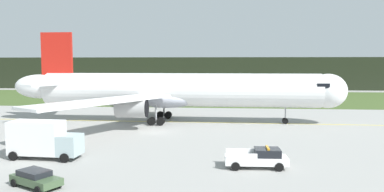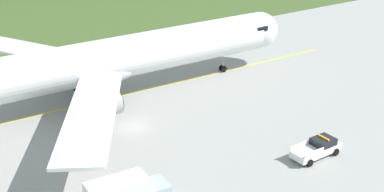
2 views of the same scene
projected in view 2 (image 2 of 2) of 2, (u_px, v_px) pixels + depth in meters
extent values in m
plane|color=gray|center=(131.00, 126.00, 61.12)|extent=(320.00, 320.00, 0.00)
cube|color=#3D5225|center=(7.00, 25.00, 99.51)|extent=(320.00, 45.06, 0.04)
cube|color=yellow|center=(118.00, 96.00, 68.98)|extent=(69.68, 1.16, 0.01)
cylinder|color=silver|center=(116.00, 58.00, 66.92)|extent=(43.61, 5.79, 5.25)
ellipsoid|color=silver|center=(258.00, 30.00, 78.19)|extent=(5.84, 5.32, 5.25)
ellipsoid|color=#ACB0BF|center=(100.00, 72.00, 66.42)|extent=(10.58, 5.65, 2.89)
cube|color=black|center=(252.00, 25.00, 77.20)|extent=(1.86, 5.01, 0.70)
cube|color=silver|center=(22.00, 49.00, 72.33)|extent=(14.66, 21.46, 0.35)
cylinder|color=#A0A0A0|center=(51.00, 63.00, 71.14)|extent=(4.28, 2.77, 2.72)
cylinder|color=black|center=(67.00, 60.00, 72.21)|extent=(0.15, 2.50, 2.50)
cube|color=silver|center=(92.00, 113.00, 53.82)|extent=(15.07, 21.30, 0.35)
cylinder|color=#A0A0A0|center=(101.00, 106.00, 58.66)|extent=(4.28, 2.77, 2.72)
cylinder|color=black|center=(119.00, 101.00, 59.73)|extent=(0.15, 2.50, 2.50)
cylinder|color=gray|center=(223.00, 60.00, 76.46)|extent=(0.20, 0.20, 2.55)
cylinder|color=black|center=(222.00, 68.00, 77.17)|extent=(0.90, 0.23, 0.90)
cylinder|color=black|center=(224.00, 69.00, 76.77)|extent=(0.90, 0.23, 0.90)
cylinder|color=gray|center=(83.00, 79.00, 69.30)|extent=(0.28, 0.28, 2.55)
cylinder|color=black|center=(90.00, 88.00, 69.89)|extent=(1.20, 0.31, 1.20)
cylinder|color=black|center=(88.00, 86.00, 70.43)|extent=(1.20, 0.31, 1.20)
cylinder|color=black|center=(80.00, 90.00, 69.20)|extent=(1.20, 0.31, 1.20)
cylinder|color=black|center=(78.00, 89.00, 69.74)|extent=(1.20, 0.31, 1.20)
cylinder|color=gray|center=(105.00, 97.00, 64.03)|extent=(0.28, 0.28, 2.55)
cylinder|color=black|center=(110.00, 104.00, 65.15)|extent=(1.20, 0.31, 1.20)
cylinder|color=black|center=(113.00, 106.00, 64.61)|extent=(1.20, 0.31, 1.20)
cylinder|color=black|center=(99.00, 107.00, 64.46)|extent=(1.20, 0.31, 1.20)
cylinder|color=black|center=(102.00, 109.00, 63.92)|extent=(1.20, 0.31, 1.20)
cube|color=white|center=(316.00, 150.00, 54.50)|extent=(5.64, 2.21, 0.70)
cube|color=black|center=(323.00, 141.00, 54.75)|extent=(2.29, 1.94, 0.70)
cube|color=white|center=(300.00, 145.00, 54.29)|extent=(2.68, 0.19, 0.45)
cube|color=white|center=(314.00, 153.00, 52.84)|extent=(2.68, 0.19, 0.45)
cube|color=orange|center=(324.00, 138.00, 54.58)|extent=(0.25, 1.43, 0.16)
cylinder|color=black|center=(321.00, 144.00, 56.42)|extent=(0.77, 0.26, 0.76)
cylinder|color=black|center=(336.00, 152.00, 54.86)|extent=(0.77, 0.26, 0.76)
cylinder|color=black|center=(295.00, 154.00, 54.42)|extent=(0.77, 0.26, 0.76)
cylinder|color=black|center=(310.00, 163.00, 52.86)|extent=(0.77, 0.26, 0.76)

